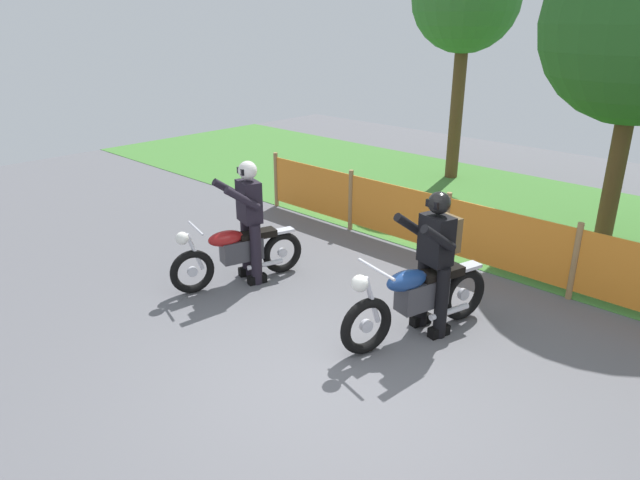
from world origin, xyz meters
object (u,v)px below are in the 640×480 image
object	(u,v)px
motorcycle_trailing	(417,298)
rider_lead	(249,217)
rider_trailing	(436,255)
motorcycle_lead	(238,253)

from	to	relation	value
motorcycle_trailing	rider_lead	bearing A→B (deg)	-67.79
rider_trailing	motorcycle_lead	bearing A→B (deg)	-59.80
motorcycle_trailing	rider_trailing	xyz separation A→B (m)	(0.06, 0.22, 0.47)
motorcycle_lead	rider_lead	world-z (taller)	rider_lead
rider_lead	motorcycle_trailing	bearing A→B (deg)	114.06
motorcycle_lead	motorcycle_trailing	bearing A→B (deg)	117.76
motorcycle_trailing	rider_lead	xyz separation A→B (m)	(-2.54, -0.34, 0.44)
motorcycle_lead	rider_lead	bearing A→B (deg)	-179.43
motorcycle_lead	rider_trailing	size ratio (longest dim) A/B	1.11
rider_lead	motorcycle_lead	bearing A→B (deg)	0.57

